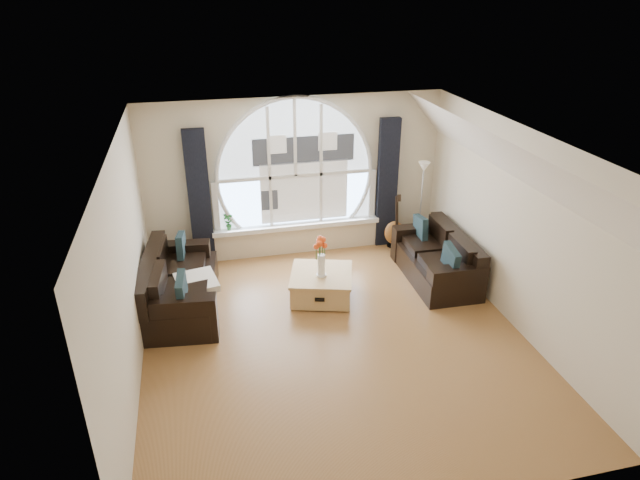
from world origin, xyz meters
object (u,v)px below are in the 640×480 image
at_px(sofa_left, 180,284).
at_px(sofa_right, 436,256).
at_px(vase_flowers, 321,252).
at_px(potted_plant, 228,221).
at_px(floor_lamp, 421,207).
at_px(guitar, 395,221).
at_px(coffee_chest, 321,284).

bearing_deg(sofa_left, sofa_right, 5.79).
bearing_deg(vase_flowers, sofa_left, 173.33).
distance_m(sofa_left, vase_flowers, 2.09).
height_order(sofa_left, potted_plant, potted_plant).
xyz_separation_m(floor_lamp, potted_plant, (-3.29, 0.33, -0.09)).
relative_size(sofa_right, vase_flowers, 2.49).
relative_size(floor_lamp, potted_plant, 5.15).
xyz_separation_m(floor_lamp, guitar, (-0.41, 0.10, -0.27)).
height_order(sofa_left, coffee_chest, sofa_left).
xyz_separation_m(sofa_right, coffee_chest, (-1.90, -0.14, -0.18)).
height_order(floor_lamp, potted_plant, floor_lamp).
bearing_deg(sofa_right, floor_lamp, 82.98).
bearing_deg(potted_plant, sofa_right, -24.48).
height_order(sofa_right, potted_plant, potted_plant).
bearing_deg(vase_flowers, sofa_right, 6.15).
bearing_deg(sofa_left, floor_lamp, 20.72).
distance_m(sofa_left, potted_plant, 1.65).
bearing_deg(potted_plant, coffee_chest, -51.74).
height_order(sofa_left, sofa_right, sofa_left).
xyz_separation_m(sofa_right, floor_lamp, (0.15, 1.09, 0.40)).
distance_m(guitar, potted_plant, 2.89).
distance_m(vase_flowers, floor_lamp, 2.45).
relative_size(sofa_left, floor_lamp, 1.20).
distance_m(floor_lamp, guitar, 0.50).
height_order(coffee_chest, guitar, guitar).
distance_m(floor_lamp, potted_plant, 3.31).
height_order(sofa_right, guitar, guitar).
bearing_deg(coffee_chest, floor_lamp, 47.09).
xyz_separation_m(coffee_chest, vase_flowers, (-0.02, -0.07, 0.57)).
height_order(sofa_left, vase_flowers, vase_flowers).
bearing_deg(floor_lamp, vase_flowers, -147.92).
bearing_deg(potted_plant, guitar, -4.70).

